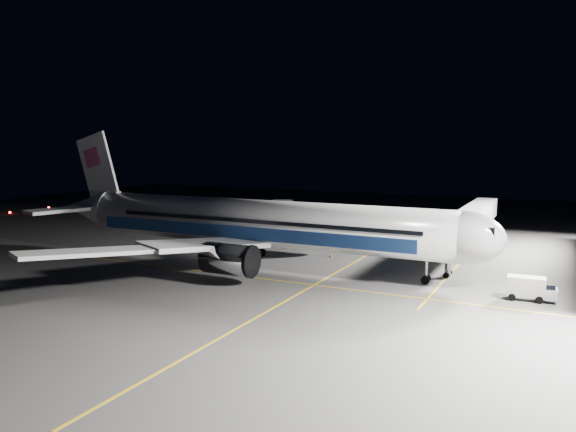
{
  "coord_description": "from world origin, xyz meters",
  "views": [
    {
      "loc": [
        33.43,
        -59.25,
        15.14
      ],
      "look_at": [
        2.76,
        2.33,
        6.0
      ],
      "focal_mm": 35.0,
      "sensor_mm": 36.0,
      "label": 1
    }
  ],
  "objects_px": {
    "safety_cone_a": "(241,253)",
    "safety_cone_c": "(287,247)",
    "baggage_tug": "(218,242)",
    "airliner": "(252,223)",
    "service_truck": "(531,288)",
    "jet_bridge": "(469,221)",
    "safety_cone_b": "(331,255)"
  },
  "relations": [
    {
      "from": "safety_cone_a",
      "to": "safety_cone_c",
      "type": "relative_size",
      "value": 1.21
    },
    {
      "from": "baggage_tug",
      "to": "safety_cone_c",
      "type": "xyz_separation_m",
      "value": [
        9.76,
        2.88,
        -0.47
      ]
    },
    {
      "from": "airliner",
      "to": "service_truck",
      "type": "relative_size",
      "value": 13.46
    },
    {
      "from": "airliner",
      "to": "service_truck",
      "type": "xyz_separation_m",
      "value": [
        32.02,
        -1.98,
        -3.94
      ]
    },
    {
      "from": "safety_cone_c",
      "to": "safety_cone_a",
      "type": "bearing_deg",
      "value": -117.0
    },
    {
      "from": "airliner",
      "to": "safety_cone_c",
      "type": "height_order",
      "value": "airliner"
    },
    {
      "from": "airliner",
      "to": "jet_bridge",
      "type": "relative_size",
      "value": 1.79
    },
    {
      "from": "baggage_tug",
      "to": "safety_cone_b",
      "type": "xyz_separation_m",
      "value": [
        17.35,
        0.55,
        -0.46
      ]
    },
    {
      "from": "airliner",
      "to": "safety_cone_c",
      "type": "relative_size",
      "value": 118.4
    },
    {
      "from": "jet_bridge",
      "to": "baggage_tug",
      "type": "height_order",
      "value": "jet_bridge"
    },
    {
      "from": "service_truck",
      "to": "baggage_tug",
      "type": "height_order",
      "value": "service_truck"
    },
    {
      "from": "baggage_tug",
      "to": "safety_cone_b",
      "type": "relative_size",
      "value": 4.11
    },
    {
      "from": "safety_cone_a",
      "to": "safety_cone_c",
      "type": "xyz_separation_m",
      "value": [
        3.5,
        6.88,
        -0.06
      ]
    },
    {
      "from": "safety_cone_b",
      "to": "safety_cone_c",
      "type": "bearing_deg",
      "value": 162.89
    },
    {
      "from": "service_truck",
      "to": "baggage_tug",
      "type": "bearing_deg",
      "value": 163.43
    },
    {
      "from": "jet_bridge",
      "to": "safety_cone_b",
      "type": "distance_m",
      "value": 19.11
    },
    {
      "from": "baggage_tug",
      "to": "safety_cone_c",
      "type": "relative_size",
      "value": 4.34
    },
    {
      "from": "service_truck",
      "to": "airliner",
      "type": "bearing_deg",
      "value": 173.17
    },
    {
      "from": "airliner",
      "to": "baggage_tug",
      "type": "relative_size",
      "value": 27.28
    },
    {
      "from": "airliner",
      "to": "service_truck",
      "type": "height_order",
      "value": "airliner"
    },
    {
      "from": "jet_bridge",
      "to": "safety_cone_c",
      "type": "distance_m",
      "value": 25.03
    },
    {
      "from": "airliner",
      "to": "safety_cone_a",
      "type": "height_order",
      "value": "airliner"
    },
    {
      "from": "safety_cone_a",
      "to": "safety_cone_b",
      "type": "height_order",
      "value": "safety_cone_a"
    },
    {
      "from": "jet_bridge",
      "to": "safety_cone_a",
      "type": "height_order",
      "value": "jet_bridge"
    },
    {
      "from": "jet_bridge",
      "to": "safety_cone_a",
      "type": "bearing_deg",
      "value": -152.58
    },
    {
      "from": "baggage_tug",
      "to": "safety_cone_b",
      "type": "height_order",
      "value": "baggage_tug"
    },
    {
      "from": "airliner",
      "to": "safety_cone_c",
      "type": "xyz_separation_m",
      "value": [
        -0.51,
        10.88,
        -4.9
      ]
    },
    {
      "from": "jet_bridge",
      "to": "service_truck",
      "type": "height_order",
      "value": "jet_bridge"
    },
    {
      "from": "service_truck",
      "to": "safety_cone_c",
      "type": "relative_size",
      "value": 8.79
    },
    {
      "from": "jet_bridge",
      "to": "service_truck",
      "type": "distance_m",
      "value": 22.19
    },
    {
      "from": "safety_cone_a",
      "to": "safety_cone_b",
      "type": "relative_size",
      "value": 1.15
    },
    {
      "from": "jet_bridge",
      "to": "safety_cone_b",
      "type": "xyz_separation_m",
      "value": [
        -16.0,
        -9.52,
        -4.31
      ]
    }
  ]
}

